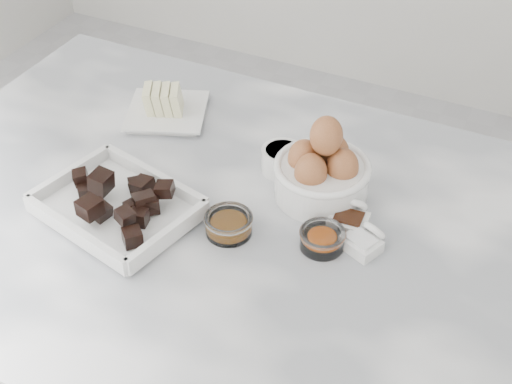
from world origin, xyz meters
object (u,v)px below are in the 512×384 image
chocolate_dish (116,202)px  sugar_ramekin (282,159)px  honey_bowl (229,224)px  egg_bowl (322,171)px  butter_plate (165,106)px  salt_spoon (365,241)px  vanilla_spoon (350,218)px  zest_bowl (322,238)px

chocolate_dish → sugar_ramekin: 0.29m
honey_bowl → egg_bowl: bearing=57.3°
butter_plate → chocolate_dish: bearing=-74.3°
butter_plate → honey_bowl: size_ratio=2.46×
chocolate_dish → sugar_ramekin: bearing=49.0°
sugar_ramekin → chocolate_dish: bearing=-131.0°
salt_spoon → honey_bowl: bearing=-163.6°
vanilla_spoon → salt_spoon: (0.04, -0.04, -0.00)m
butter_plate → vanilla_spoon: (0.42, -0.14, -0.01)m
egg_bowl → vanilla_spoon: size_ratio=2.11×
honey_bowl → vanilla_spoon: vanilla_spoon is taller
butter_plate → zest_bowl: (0.40, -0.20, -0.00)m
chocolate_dish → butter_plate: size_ratio=1.47×
chocolate_dish → zest_bowl: (0.32, 0.07, -0.01)m
zest_bowl → salt_spoon: (0.06, 0.03, -0.00)m
honey_bowl → salt_spoon: bearing=16.4°
butter_plate → egg_bowl: bearing=-14.2°
butter_plate → vanilla_spoon: butter_plate is taller
butter_plate → zest_bowl: 0.45m
chocolate_dish → butter_plate: chocolate_dish is taller
sugar_ramekin → salt_spoon: size_ratio=0.92×
chocolate_dish → salt_spoon: (0.38, 0.10, -0.01)m
egg_bowl → vanilla_spoon: egg_bowl is taller
sugar_ramekin → vanilla_spoon: 0.17m
butter_plate → honey_bowl: (0.26, -0.23, -0.00)m
chocolate_dish → butter_plate: (-0.08, 0.27, -0.00)m
sugar_ramekin → egg_bowl: (0.08, -0.03, 0.03)m
honey_bowl → salt_spoon: size_ratio=0.97×
chocolate_dish → egg_bowl: (0.27, 0.19, 0.02)m
chocolate_dish → vanilla_spoon: (0.34, 0.14, -0.01)m
zest_bowl → vanilla_spoon: vanilla_spoon is taller
butter_plate → egg_bowl: size_ratio=1.19×
egg_bowl → salt_spoon: (0.11, -0.09, -0.04)m
butter_plate → vanilla_spoon: size_ratio=2.50×
butter_plate → salt_spoon: bearing=-21.2°
chocolate_dish → honey_bowl: bearing=12.3°
salt_spoon → zest_bowl: bearing=-156.4°
egg_bowl → salt_spoon: 0.14m
egg_bowl → honey_bowl: egg_bowl is taller
chocolate_dish → vanilla_spoon: chocolate_dish is taller
butter_plate → sugar_ramekin: (0.27, -0.06, 0.00)m
vanilla_spoon → sugar_ramekin: bearing=151.6°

